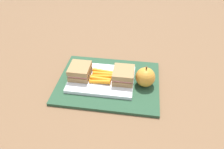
# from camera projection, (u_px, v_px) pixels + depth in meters

# --- Properties ---
(ground_plane) EXTENTS (2.40, 2.40, 0.00)m
(ground_plane) POSITION_uv_depth(u_px,v_px,m) (109.00, 83.00, 0.80)
(ground_plane) COLOR brown
(lunchbag_mat) EXTENTS (0.36, 0.28, 0.01)m
(lunchbag_mat) POSITION_uv_depth(u_px,v_px,m) (109.00, 82.00, 0.80)
(lunchbag_mat) COLOR #284C33
(lunchbag_mat) RESTS_ON ground_plane
(food_tray) EXTENTS (0.23, 0.17, 0.01)m
(food_tray) POSITION_uv_depth(u_px,v_px,m) (102.00, 79.00, 0.79)
(food_tray) COLOR white
(food_tray) RESTS_ON lunchbag_mat
(sandwich_half_left) EXTENTS (0.07, 0.08, 0.04)m
(sandwich_half_left) POSITION_uv_depth(u_px,v_px,m) (80.00, 71.00, 0.78)
(sandwich_half_left) COLOR #9E7A4C
(sandwich_half_left) RESTS_ON food_tray
(sandwich_half_right) EXTENTS (0.07, 0.08, 0.04)m
(sandwich_half_right) POSITION_uv_depth(u_px,v_px,m) (123.00, 75.00, 0.77)
(sandwich_half_right) COLOR #9E7A4C
(sandwich_half_right) RESTS_ON food_tray
(carrot_sticks_bundle) EXTENTS (0.08, 0.07, 0.02)m
(carrot_sticks_bundle) POSITION_uv_depth(u_px,v_px,m) (102.00, 76.00, 0.78)
(carrot_sticks_bundle) COLOR orange
(carrot_sticks_bundle) RESTS_ON food_tray
(apple) EXTENTS (0.07, 0.07, 0.08)m
(apple) POSITION_uv_depth(u_px,v_px,m) (145.00, 78.00, 0.75)
(apple) COLOR gold
(apple) RESTS_ON lunchbag_mat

